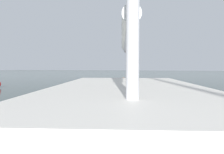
{
  "coord_description": "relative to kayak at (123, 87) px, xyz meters",
  "views": [
    {
      "loc": [
        -2.02,
        17.03,
        1.92
      ],
      "look_at": [
        0.88,
        5.42,
        1.27
      ],
      "focal_mm": 30.91,
      "sensor_mm": 36.0,
      "label": 1
    }
  ],
  "objects": [
    {
      "name": "kayaker",
      "position": [
        -0.01,
        -0.0,
        0.44
      ],
      "size": [
        1.03,
        2.15,
        0.75
      ],
      "color": "red",
      "rests_on": "kayak"
    },
    {
      "name": "kayak",
      "position": [
        0.0,
        0.0,
        0.0
      ],
      "size": [
        4.69,
        2.58,
        0.24
      ],
      "color": "red",
      "rests_on": "ground"
    },
    {
      "name": "ground_plane",
      "position": [
        -1.08,
        -0.68,
        -0.12
      ],
      "size": [
        160.0,
        160.0,
        0.0
      ],
      "primitive_type": "plane",
      "color": "#384742"
    }
  ]
}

